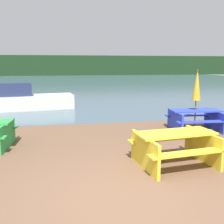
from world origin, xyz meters
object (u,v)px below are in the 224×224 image
umbrella_gold (197,85)px  boat (25,100)px  picnic_table_yellow (175,145)px  picnic_table_blue (195,118)px

umbrella_gold → boat: (-6.41, 5.47, -1.06)m
picnic_table_yellow → picnic_table_blue: size_ratio=1.09×
boat → picnic_table_blue: bearing=-49.4°
picnic_table_yellow → picnic_table_blue: 3.46m
picnic_table_blue → boat: boat is taller
picnic_table_yellow → umbrella_gold: umbrella_gold is taller
picnic_table_blue → boat: 8.43m
picnic_table_yellow → boat: boat is taller
picnic_table_blue → umbrella_gold: (0.00, 0.00, 1.13)m
picnic_table_blue → umbrella_gold: 1.13m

